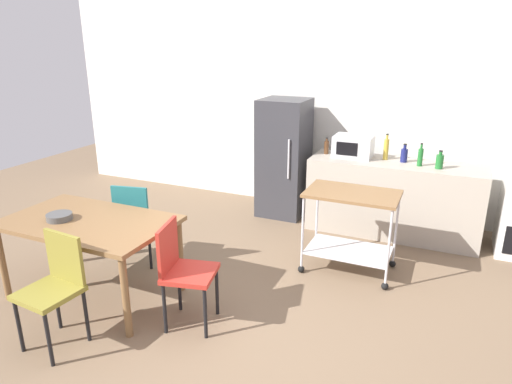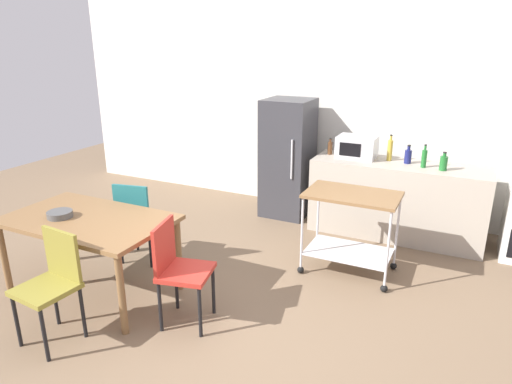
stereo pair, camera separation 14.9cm
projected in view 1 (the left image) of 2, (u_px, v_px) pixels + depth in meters
The scene contains 16 objects.
ground_plane at pixel (229, 332), 3.73m from camera, with size 12.00×12.00×0.00m, color brown.
back_wall at pixel (337, 104), 6.03m from camera, with size 8.40×0.12×2.90m, color silver.
kitchen_counter at pixel (393, 198), 5.49m from camera, with size 2.00×0.64×0.90m, color #A89E8E.
dining_table at pixel (89, 228), 4.07m from camera, with size 1.50×0.90×0.75m.
chair_teal at pixel (137, 218), 4.71m from camera, with size 0.47×0.47×0.89m.
chair_red at pixel (182, 267), 3.69m from camera, with size 0.48×0.48×0.89m.
chair_olive at pixel (55, 283), 3.45m from camera, with size 0.44×0.44×0.89m.
refrigerator at pixel (284, 158), 6.02m from camera, with size 0.60×0.63×1.55m.
kitchen_cart at pixel (351, 218), 4.55m from camera, with size 0.91×0.57×0.85m.
bottle_vinegar at pixel (326, 147), 5.70m from camera, with size 0.06×0.06×0.21m.
microwave at pixel (353, 146), 5.55m from camera, with size 0.46×0.35×0.26m.
bottle_hot_sauce at pixel (386, 149), 5.42m from camera, with size 0.06×0.06×0.31m.
bottle_soda at pixel (404, 155), 5.32m from camera, with size 0.08×0.08×0.22m.
bottle_sparkling_water at pixel (420, 157), 5.15m from camera, with size 0.06×0.06×0.26m.
bottle_wine at pixel (440, 161), 5.05m from camera, with size 0.08×0.08×0.21m.
fruit_bowl at pixel (59, 217), 4.04m from camera, with size 0.22×0.22×0.06m, color #4C4C4C.
Camera 1 is at (1.48, -2.80, 2.29)m, focal length 31.91 mm.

